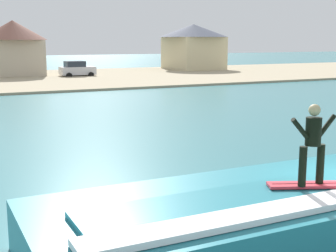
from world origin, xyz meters
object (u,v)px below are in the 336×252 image
(house_small_cottage, at_px, (13,45))
(car_far_shore, at_px, (77,69))
(surfer, at_px, (313,140))
(house_gabled_white, at_px, (193,44))
(wave_crest, at_px, (281,211))
(surfboard, at_px, (314,185))

(house_small_cottage, bearing_deg, car_far_shore, -30.57)
(surfer, height_order, car_far_shore, surfer)
(surfer, bearing_deg, house_gabled_white, 63.10)
(surfer, relative_size, house_gabled_white, 0.17)
(house_gabled_white, bearing_deg, house_small_cottage, -175.40)
(car_far_shore, bearing_deg, wave_crest, -100.36)
(surfboard, height_order, house_small_cottage, house_small_cottage)
(wave_crest, distance_m, house_small_cottage, 49.75)
(surfboard, distance_m, house_small_cottage, 50.18)
(car_far_shore, relative_size, house_gabled_white, 0.40)
(surfer, xyz_separation_m, house_gabled_white, (26.43, 52.10, 1.49))
(wave_crest, relative_size, surfer, 6.43)
(surfer, xyz_separation_m, car_far_shore, (8.08, 46.43, -1.22))
(wave_crest, distance_m, car_far_shore, 46.68)
(wave_crest, height_order, house_gabled_white, house_gabled_white)
(wave_crest, relative_size, surfboard, 5.55)
(surfer, bearing_deg, car_far_shore, 80.12)
(car_far_shore, distance_m, house_gabled_white, 19.39)
(surfboard, height_order, surfer, surfer)
(wave_crest, distance_m, surfer, 1.72)
(surfboard, xyz_separation_m, surfer, (-0.14, -0.03, 0.97))
(car_far_shore, height_order, house_gabled_white, house_gabled_white)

